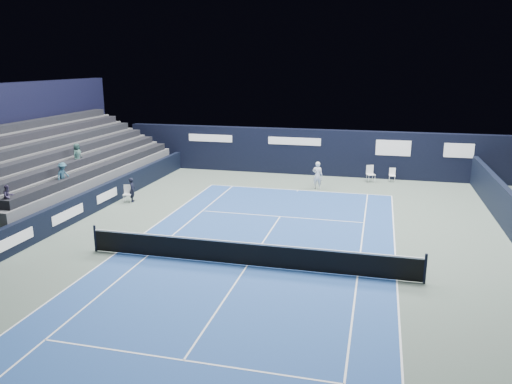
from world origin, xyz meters
TOP-DOWN VIEW (x-y plane):
  - ground at (0.00, 2.00)m, footprint 48.00×48.00m
  - court_surface at (0.00, 0.00)m, footprint 10.97×23.77m
  - folding_chair_back_a at (4.14, 15.20)m, footprint 0.63×0.65m
  - folding_chair_back_b at (5.54, 15.57)m, footprint 0.41×0.39m
  - line_judge_chair at (-8.71, 7.06)m, footprint 0.52×0.51m
  - line_judge at (-8.47, 7.18)m, footprint 0.49×0.58m
  - court_markings at (0.00, 0.00)m, footprint 11.03×23.83m
  - tennis_net at (0.00, 0.00)m, footprint 12.90×0.10m
  - back_sponsor_wall at (0.01, 16.50)m, footprint 26.00×0.63m
  - side_barrier_left at (-9.50, 5.97)m, footprint 0.33×22.00m
  - spectator_stand at (-13.27, 6.98)m, footprint 6.00×18.00m
  - tennis_player at (1.08, 12.52)m, footprint 0.67×0.86m

SIDE VIEW (x-z plane):
  - ground at x=0.00m, z-range 0.00..0.00m
  - court_surface at x=0.00m, z-range 0.00..0.01m
  - court_markings at x=0.00m, z-range 0.01..0.01m
  - folding_chair_back_b at x=5.54m, z-range 0.06..0.95m
  - tennis_net at x=0.00m, z-range -0.04..1.06m
  - line_judge_chair at x=-8.71m, z-range 0.07..1.03m
  - side_barrier_left at x=-9.50m, z-range 0.00..1.20m
  - line_judge at x=-8.47m, z-range 0.00..1.35m
  - folding_chair_back_a at x=4.14m, z-range 0.18..1.27m
  - tennis_player at x=1.08m, z-range 0.00..1.69m
  - back_sponsor_wall at x=0.01m, z-range 0.00..3.10m
  - spectator_stand at x=-13.27m, z-range -1.25..5.15m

